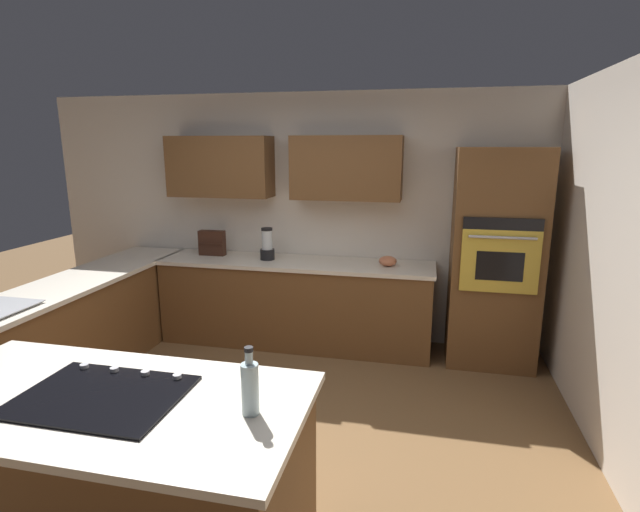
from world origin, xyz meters
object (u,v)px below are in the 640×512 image
(wall_oven, at_px, (495,259))
(spice_rack, at_px, (212,243))
(second_bottle, at_px, (250,387))
(mixing_bowl, at_px, (388,261))
(blender, at_px, (267,246))
(cooktop, at_px, (102,395))

(wall_oven, distance_m, spice_rack, 2.90)
(second_bottle, bearing_deg, mixing_bowl, -97.29)
(blender, height_order, spice_rack, blender)
(mixing_bowl, xyz_separation_m, second_bottle, (0.37, 2.86, 0.08))
(spice_rack, height_order, second_bottle, second_bottle)
(wall_oven, relative_size, spice_rack, 7.30)
(mixing_bowl, relative_size, second_bottle, 0.56)
(blender, distance_m, second_bottle, 2.99)
(cooktop, bearing_deg, wall_oven, -126.43)
(wall_oven, bearing_deg, spice_rack, -1.66)
(mixing_bowl, bearing_deg, wall_oven, 179.11)
(wall_oven, xyz_separation_m, spice_rack, (2.90, -0.08, 0.01))
(mixing_bowl, bearing_deg, second_bottle, 82.71)
(cooktop, distance_m, spice_rack, 3.05)
(cooktop, relative_size, mixing_bowl, 4.28)
(wall_oven, bearing_deg, second_bottle, 64.34)
(spice_rack, bearing_deg, mixing_bowl, 177.93)
(second_bottle, bearing_deg, wall_oven, -115.66)
(mixing_bowl, bearing_deg, spice_rack, -2.07)
(blender, bearing_deg, second_bottle, 107.18)
(cooktop, xyz_separation_m, spice_rack, (0.79, -2.94, 0.13))
(cooktop, bearing_deg, blender, -87.20)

